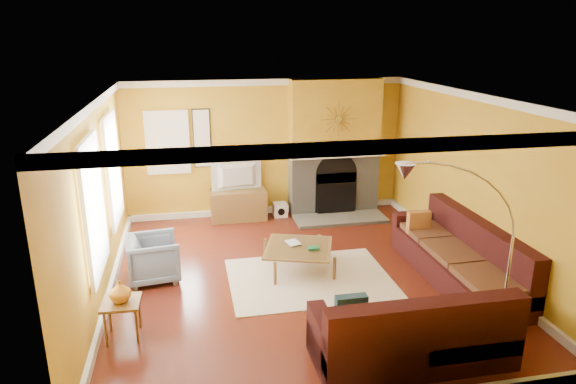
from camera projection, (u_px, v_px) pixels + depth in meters
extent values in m
cube|color=maroon|center=(298.00, 277.00, 7.79)|extent=(5.50, 6.00, 0.02)
cube|color=white|center=(299.00, 97.00, 6.98)|extent=(5.50, 6.00, 0.02)
cube|color=gold|center=(266.00, 148.00, 10.20)|extent=(5.50, 0.02, 2.70)
cube|color=gold|center=(371.00, 290.00, 4.56)|extent=(5.50, 0.02, 2.70)
cube|color=gold|center=(98.00, 204.00, 6.87)|extent=(0.02, 6.00, 2.70)
cube|color=gold|center=(473.00, 182.00, 7.90)|extent=(0.02, 6.00, 2.70)
cube|color=white|center=(112.00, 169.00, 8.05)|extent=(0.06, 1.22, 1.72)
cube|color=white|center=(92.00, 207.00, 6.27)|extent=(0.06, 1.22, 1.72)
cube|color=white|center=(168.00, 142.00, 9.74)|extent=(0.82, 0.06, 1.22)
cube|color=white|center=(202.00, 138.00, 9.86)|extent=(0.34, 0.04, 1.14)
cube|color=white|center=(338.00, 155.00, 10.06)|extent=(1.92, 0.22, 0.08)
cube|color=gray|center=(340.00, 219.00, 10.13)|extent=(1.80, 0.70, 0.06)
cube|color=beige|center=(310.00, 279.00, 7.71)|extent=(2.40, 1.80, 0.02)
cube|color=brown|center=(239.00, 205.00, 10.11)|extent=(1.08, 0.49, 0.60)
imported|color=black|center=(238.00, 176.00, 9.94)|extent=(0.99, 0.25, 0.57)
cube|color=white|center=(280.00, 210.00, 10.33)|extent=(0.27, 0.27, 0.27)
imported|color=slate|center=(153.00, 258.00, 7.61)|extent=(0.83, 0.82, 0.68)
imported|color=orange|center=(120.00, 291.00, 6.06)|extent=(0.31, 0.31, 0.27)
imported|color=white|center=(288.00, 244.00, 7.97)|extent=(0.24, 0.29, 0.02)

